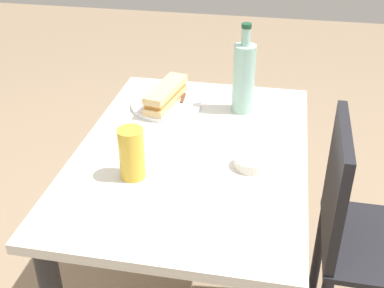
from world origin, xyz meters
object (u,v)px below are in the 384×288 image
(beer_glass, at_px, (132,154))
(olive_bowl, at_px, (251,162))
(chair_far, at_px, (360,232))
(water_bottle, at_px, (244,77))
(baguette_sandwich_near, at_px, (166,94))
(knife_near, at_px, (181,103))
(plate_near, at_px, (166,105))
(dining_table, at_px, (192,184))

(beer_glass, relative_size, olive_bowl, 1.51)
(chair_far, distance_m, water_bottle, 0.65)
(water_bottle, relative_size, beer_glass, 2.08)
(baguette_sandwich_near, bearing_deg, knife_near, 91.05)
(chair_far, height_order, baguette_sandwich_near, chair_far)
(baguette_sandwich_near, bearing_deg, water_bottle, 94.87)
(chair_far, relative_size, beer_glass, 5.69)
(chair_far, distance_m, baguette_sandwich_near, 0.81)
(plate_near, distance_m, water_bottle, 0.30)
(water_bottle, height_order, beer_glass, water_bottle)
(chair_far, xyz_separation_m, beer_glass, (0.18, -0.69, 0.32))
(water_bottle, bearing_deg, knife_near, -84.16)
(baguette_sandwich_near, relative_size, olive_bowl, 2.53)
(chair_far, xyz_separation_m, baguette_sandwich_near, (-0.28, -0.70, 0.30))
(water_bottle, xyz_separation_m, beer_glass, (0.48, -0.26, -0.05))
(water_bottle, bearing_deg, plate_near, -85.13)
(dining_table, xyz_separation_m, knife_near, (-0.28, -0.09, 0.15))
(baguette_sandwich_near, distance_m, knife_near, 0.06)
(knife_near, bearing_deg, water_bottle, 95.84)
(baguette_sandwich_near, bearing_deg, chair_far, 68.52)
(chair_far, bearing_deg, beer_glass, -75.60)
(baguette_sandwich_near, height_order, beer_glass, beer_glass)
(plate_near, bearing_deg, water_bottle, 94.87)
(beer_glass, xyz_separation_m, olive_bowl, (-0.11, 0.33, -0.06))
(plate_near, distance_m, olive_bowl, 0.48)
(water_bottle, height_order, olive_bowl, water_bottle)
(plate_near, height_order, baguette_sandwich_near, baguette_sandwich_near)
(plate_near, xyz_separation_m, water_bottle, (-0.02, 0.27, 0.12))
(plate_near, relative_size, beer_glass, 1.67)
(baguette_sandwich_near, bearing_deg, dining_table, 28.28)
(water_bottle, bearing_deg, beer_glass, -28.94)
(dining_table, relative_size, olive_bowl, 10.14)
(water_bottle, bearing_deg, chair_far, 54.99)
(dining_table, bearing_deg, olive_bowl, 71.58)
(chair_far, relative_size, knife_near, 4.84)
(plate_near, distance_m, baguette_sandwich_near, 0.04)
(dining_table, relative_size, chair_far, 1.18)
(chair_far, distance_m, plate_near, 0.80)
(beer_glass, bearing_deg, water_bottle, 151.06)
(dining_table, distance_m, beer_glass, 0.31)
(knife_near, height_order, beer_glass, beer_glass)
(water_bottle, distance_m, olive_bowl, 0.39)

